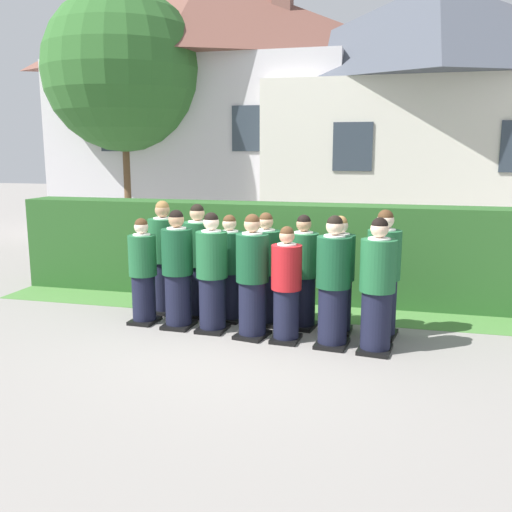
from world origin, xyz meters
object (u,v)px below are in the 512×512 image
at_px(student_front_row_5, 333,285).
at_px(student_front_row_6, 377,289).
at_px(student_front_row_1, 178,272).
at_px(student_rear_row_2, 230,271).
at_px(student_rear_row_5, 339,278).
at_px(student_rear_row_6, 383,277).
at_px(student_front_row_0, 143,274).
at_px(student_rear_row_1, 198,263).
at_px(student_rear_row_4, 303,275).
at_px(student_in_red_blazer, 286,287).
at_px(student_front_row_2, 212,275).
at_px(student_rear_row_0, 164,260).
at_px(student_rear_row_3, 266,271).
at_px(student_front_row_3, 252,279).

height_order(student_front_row_5, student_front_row_6, same).
distance_m(student_front_row_1, student_front_row_5, 2.23).
bearing_deg(student_rear_row_2, student_rear_row_5, -6.62).
bearing_deg(student_rear_row_6, student_front_row_5, -137.27).
bearing_deg(student_front_row_0, student_rear_row_2, 20.02).
height_order(student_front_row_1, student_rear_row_1, student_rear_row_1).
bearing_deg(student_rear_row_5, student_rear_row_6, -1.22).
xyz_separation_m(student_front_row_1, student_front_row_5, (2.22, -0.26, 0.01)).
distance_m(student_rear_row_4, student_rear_row_5, 0.52).
relative_size(student_in_red_blazer, student_rear_row_6, 0.89).
distance_m(student_rear_row_4, student_rear_row_6, 1.10).
bearing_deg(student_front_row_5, student_front_row_1, 173.36).
distance_m(student_front_row_2, student_rear_row_2, 0.55).
distance_m(student_front_row_1, student_rear_row_1, 0.60).
relative_size(student_front_row_0, student_rear_row_6, 0.89).
relative_size(student_rear_row_4, student_rear_row_5, 0.99).
height_order(student_front_row_6, student_rear_row_4, student_front_row_6).
distance_m(student_front_row_2, student_rear_row_6, 2.32).
distance_m(student_rear_row_0, student_rear_row_5, 2.74).
relative_size(student_in_red_blazer, student_rear_row_5, 0.94).
height_order(student_front_row_5, student_rear_row_3, student_front_row_5).
height_order(student_front_row_0, student_rear_row_3, student_rear_row_3).
bearing_deg(student_front_row_6, student_rear_row_4, 144.55).
bearing_deg(student_rear_row_3, student_front_row_5, -34.23).
height_order(student_front_row_1, student_rear_row_5, student_front_row_1).
xyz_separation_m(student_front_row_1, student_front_row_3, (1.13, -0.17, -0.00)).
height_order(student_front_row_1, student_rear_row_6, student_rear_row_6).
bearing_deg(student_rear_row_5, student_rear_row_3, 172.10).
xyz_separation_m(student_front_row_5, student_rear_row_3, (-1.05, 0.71, -0.03)).
bearing_deg(student_rear_row_0, student_rear_row_3, -7.03).
distance_m(student_front_row_5, student_rear_row_2, 1.77).
distance_m(student_rear_row_2, student_rear_row_4, 1.10).
bearing_deg(student_in_red_blazer, student_rear_row_3, 122.94).
bearing_deg(student_front_row_5, student_rear_row_3, 145.77).
relative_size(student_front_row_6, student_rear_row_4, 1.05).
xyz_separation_m(student_front_row_5, student_rear_row_0, (-2.71, 0.92, 0.02)).
xyz_separation_m(student_front_row_5, student_rear_row_5, (0.01, 0.57, -0.03)).
relative_size(student_front_row_1, student_front_row_2, 1.01).
distance_m(student_front_row_1, student_front_row_6, 2.78).
bearing_deg(student_rear_row_4, student_in_red_blazer, -100.44).
relative_size(student_front_row_2, student_rear_row_1, 0.97).
distance_m(student_front_row_0, student_front_row_3, 1.71).
relative_size(student_front_row_1, student_rear_row_0, 0.97).
height_order(student_in_red_blazer, student_rear_row_3, student_rear_row_3).
bearing_deg(student_front_row_2, student_rear_row_6, 8.44).
distance_m(student_front_row_6, student_rear_row_4, 1.29).
bearing_deg(student_rear_row_1, student_front_row_3, -36.09).
bearing_deg(student_front_row_3, student_rear_row_2, 127.75).
bearing_deg(student_rear_row_0, student_front_row_0, -96.83).
distance_m(student_front_row_6, student_rear_row_3, 1.78).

